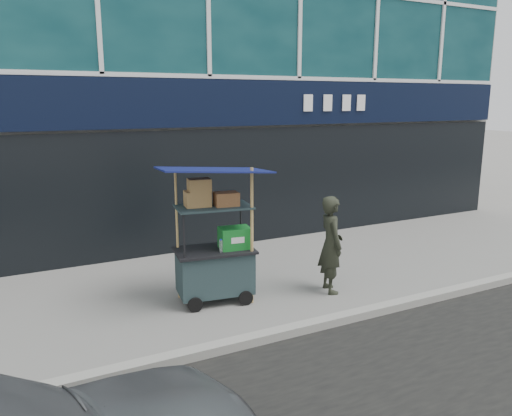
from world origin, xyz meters
TOP-DOWN VIEW (x-y plane):
  - ground at (0.00, 0.00)m, footprint 80.00×80.00m
  - curb at (0.00, -0.20)m, footprint 80.00×0.18m
  - vendor_cart at (-0.99, 1.30)m, footprint 1.66×1.28m
  - vendor_man at (0.75, 0.83)m, footprint 0.49×0.63m

SIDE VIEW (x-z plane):
  - ground at x=0.00m, z-range 0.00..0.00m
  - curb at x=0.00m, z-range 0.00..0.12m
  - vendor_cart at x=-0.99m, z-range -0.31..1.76m
  - vendor_man at x=0.75m, z-range 0.00..1.53m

